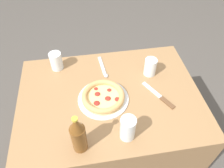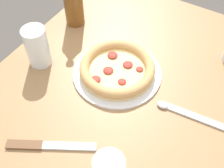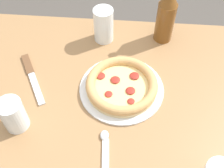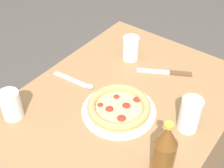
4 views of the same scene
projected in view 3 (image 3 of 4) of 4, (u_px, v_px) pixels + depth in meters
name	position (u px, v px, depth m)	size (l,w,h in m)	color
table	(110.00, 144.00, 1.23)	(1.04, 0.76, 0.75)	#997047
pizza_pepperoni	(122.00, 86.00, 0.93)	(0.28, 0.28, 0.05)	silver
glass_red_wine	(14.00, 116.00, 0.83)	(0.07, 0.07, 0.11)	white
glass_water	(104.00, 26.00, 1.05)	(0.07, 0.07, 0.14)	white
beer_bottle	(166.00, 15.00, 1.01)	(0.07, 0.07, 0.24)	brown
knife	(32.00, 76.00, 0.98)	(0.14, 0.22, 0.01)	brown
spoon	(106.00, 156.00, 0.80)	(0.04, 0.20, 0.01)	silver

